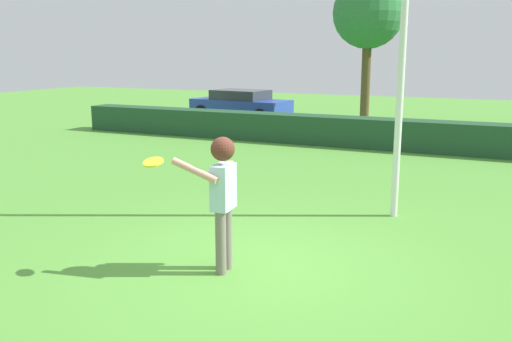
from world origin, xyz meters
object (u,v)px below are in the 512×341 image
object	(u,v)px
person	(222,189)
frisbee	(153,162)
parked_car_blue	(241,103)
birch_tree	(368,14)

from	to	relation	value
person	frisbee	size ratio (longest dim) A/B	6.85
frisbee	parked_car_blue	size ratio (longest dim) A/B	0.06
frisbee	parked_car_blue	xyz separation A→B (m)	(-6.42, 15.53, -0.78)
person	parked_car_blue	xyz separation A→B (m)	(-7.16, 15.11, -0.42)
person	parked_car_blue	world-z (taller)	person
parked_car_blue	birch_tree	bearing A→B (deg)	-7.17
birch_tree	frisbee	bearing A→B (deg)	-86.37
frisbee	birch_tree	bearing A→B (deg)	93.63
person	birch_tree	size ratio (longest dim) A/B	0.32
person	frisbee	bearing A→B (deg)	-150.18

